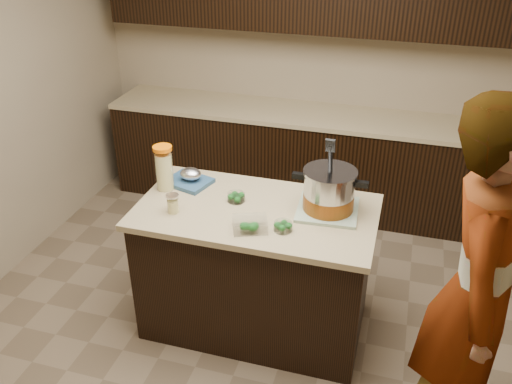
% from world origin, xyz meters
% --- Properties ---
extents(ground_plane, '(4.00, 4.00, 0.00)m').
position_xyz_m(ground_plane, '(0.00, 0.00, 0.00)').
color(ground_plane, brown).
rests_on(ground_plane, ground).
extents(room_shell, '(4.04, 4.04, 2.72)m').
position_xyz_m(room_shell, '(0.00, 0.00, 1.71)').
color(room_shell, tan).
rests_on(room_shell, ground).
extents(back_cabinets, '(3.60, 0.63, 2.33)m').
position_xyz_m(back_cabinets, '(0.00, 1.74, 0.94)').
color(back_cabinets, black).
rests_on(back_cabinets, ground).
extents(island, '(1.46, 0.81, 0.90)m').
position_xyz_m(island, '(0.00, 0.00, 0.45)').
color(island, black).
rests_on(island, ground).
extents(dish_towel, '(0.38, 0.38, 0.02)m').
position_xyz_m(dish_towel, '(0.42, 0.10, 0.91)').
color(dish_towel, '#527A52').
rests_on(dish_towel, island).
extents(stock_pot, '(0.45, 0.32, 0.46)m').
position_xyz_m(stock_pot, '(0.42, 0.10, 1.03)').
color(stock_pot, '#B7B7BC').
rests_on(stock_pot, dish_towel).
extents(lemonade_pitcher, '(0.16, 0.16, 0.29)m').
position_xyz_m(lemonade_pitcher, '(-0.64, 0.09, 1.04)').
color(lemonade_pitcher, '#D5CC82').
rests_on(lemonade_pitcher, island).
extents(mason_jar, '(0.09, 0.09, 0.13)m').
position_xyz_m(mason_jar, '(-0.47, -0.17, 0.96)').
color(mason_jar, '#D5CC82').
rests_on(mason_jar, island).
extents(broccoli_tub_left, '(0.13, 0.13, 0.05)m').
position_xyz_m(broccoli_tub_left, '(-0.15, 0.06, 0.92)').
color(broccoli_tub_left, silver).
rests_on(broccoli_tub_left, island).
extents(broccoli_tub_right, '(0.13, 0.13, 0.05)m').
position_xyz_m(broccoli_tub_right, '(0.21, -0.18, 0.92)').
color(broccoli_tub_right, silver).
rests_on(broccoli_tub_right, island).
extents(broccoli_tub_rect, '(0.23, 0.20, 0.07)m').
position_xyz_m(broccoli_tub_rect, '(0.03, -0.23, 0.93)').
color(broccoli_tub_rect, silver).
rests_on(broccoli_tub_rect, island).
extents(blue_tray, '(0.33, 0.29, 0.11)m').
position_xyz_m(blue_tray, '(-0.51, 0.19, 0.94)').
color(blue_tray, navy).
rests_on(blue_tray, island).
extents(person, '(0.58, 0.78, 1.93)m').
position_xyz_m(person, '(1.23, -0.54, 0.97)').
color(person, gray).
rests_on(person, ground).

